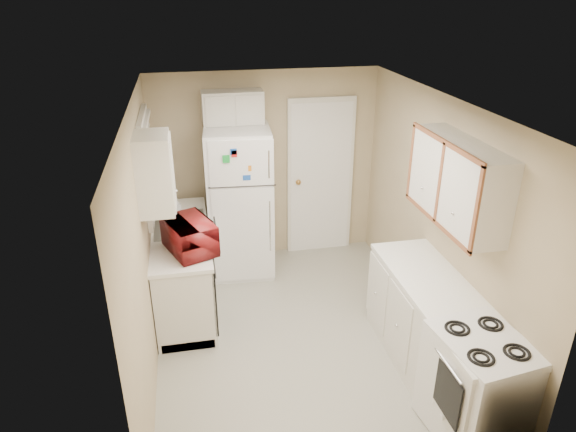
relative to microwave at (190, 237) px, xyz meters
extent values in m
plane|color=beige|center=(1.00, -0.42, -1.05)|extent=(3.80, 3.80, 0.00)
plane|color=white|center=(1.00, -0.42, 1.35)|extent=(3.80, 3.80, 0.00)
plane|color=tan|center=(-0.40, -0.42, 0.15)|extent=(3.80, 3.80, 0.00)
plane|color=tan|center=(2.40, -0.42, 0.15)|extent=(3.80, 3.80, 0.00)
plane|color=tan|center=(1.00, 1.48, 0.15)|extent=(2.80, 2.80, 0.00)
plane|color=tan|center=(1.00, -2.32, 0.15)|extent=(2.80, 2.80, 0.00)
cube|color=silver|center=(-0.10, 0.48, -0.60)|extent=(0.60, 1.80, 0.90)
cube|color=black|center=(0.19, -0.12, -0.56)|extent=(0.03, 0.58, 0.72)
cube|color=gray|center=(-0.10, 0.63, -0.19)|extent=(0.54, 0.74, 0.16)
imported|color=maroon|center=(0.00, 0.00, 0.00)|extent=(0.66, 0.51, 0.39)
imported|color=white|center=(-0.13, 0.94, -0.05)|extent=(0.09, 0.09, 0.19)
cube|color=silver|center=(-0.36, 0.63, 0.55)|extent=(0.10, 0.98, 1.08)
cube|color=silver|center=(-0.25, -0.20, 0.75)|extent=(0.30, 0.45, 0.70)
cube|color=white|center=(0.61, 1.10, -0.14)|extent=(0.80, 0.78, 1.82)
cube|color=silver|center=(0.60, 1.33, 0.95)|extent=(0.70, 0.30, 0.40)
cube|color=white|center=(1.70, 1.44, -0.03)|extent=(0.86, 0.06, 2.08)
cube|color=silver|center=(2.10, -1.22, -0.60)|extent=(0.60, 2.00, 0.90)
cube|color=white|center=(2.09, -1.87, -0.60)|extent=(0.69, 0.81, 0.90)
cube|color=silver|center=(2.25, -0.92, 0.75)|extent=(0.30, 1.20, 0.70)
camera|label=1|loc=(0.05, -4.58, 2.27)|focal=32.00mm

